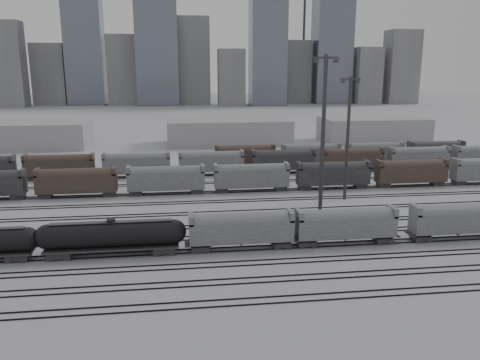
{
  "coord_description": "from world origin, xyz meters",
  "views": [
    {
      "loc": [
        -6.0,
        -58.62,
        23.87
      ],
      "look_at": [
        4.79,
        25.21,
        4.0
      ],
      "focal_mm": 35.0,
      "sensor_mm": 36.0,
      "label": 1
    }
  ],
  "objects": [
    {
      "name": "light_mast_d",
      "position": [
        24.65,
        23.79,
        12.11
      ],
      "size": [
        3.65,
        0.58,
        22.83
      ],
      "color": "#333336",
      "rests_on": "ground"
    },
    {
      "name": "hopper_car_a",
      "position": [
        1.86,
        1.0,
        3.13
      ],
      "size": [
        14.17,
        2.81,
        5.07
      ],
      "color": "black",
      "rests_on": "ground"
    },
    {
      "name": "tank_car_b",
      "position": [
        -15.27,
        1.0,
        2.78
      ],
      "size": [
        19.41,
        3.24,
        4.8
      ],
      "color": "black",
      "rests_on": "ground"
    },
    {
      "name": "bg_string_near",
      "position": [
        8.0,
        32.0,
        2.8
      ],
      "size": [
        151.0,
        3.0,
        5.6
      ],
      "color": "gray",
      "rests_on": "ground"
    },
    {
      "name": "ground",
      "position": [
        0.0,
        0.0,
        0.0
      ],
      "size": [
        900.0,
        900.0,
        0.0
      ],
      "primitive_type": "plane",
      "color": "#BABABF",
      "rests_on": "ground"
    },
    {
      "name": "hopper_car_c",
      "position": [
        33.51,
        1.0,
        3.14
      ],
      "size": [
        14.21,
        2.82,
        5.08
      ],
      "color": "black",
      "rests_on": "ground"
    },
    {
      "name": "warehouse_left",
      "position": [
        -60.0,
        95.0,
        4.0
      ],
      "size": [
        50.0,
        18.0,
        8.0
      ],
      "primitive_type": "cube",
      "color": "#A1A0A3",
      "rests_on": "ground"
    },
    {
      "name": "warehouse_right",
      "position": [
        60.0,
        95.0,
        4.0
      ],
      "size": [
        35.0,
        18.0,
        8.0
      ],
      "primitive_type": "cube",
      "color": "#A1A0A3",
      "rests_on": "ground"
    },
    {
      "name": "warehouse_mid",
      "position": [
        10.0,
        95.0,
        4.0
      ],
      "size": [
        40.0,
        18.0,
        8.0
      ],
      "primitive_type": "cube",
      "color": "#A1A0A3",
      "rests_on": "ground"
    },
    {
      "name": "light_mast_c",
      "position": [
        17.04,
        14.6,
        13.96
      ],
      "size": [
        4.21,
        0.67,
        26.32
      ],
      "color": "#333336",
      "rests_on": "ground"
    },
    {
      "name": "bg_string_mid",
      "position": [
        18.0,
        48.0,
        2.8
      ],
      "size": [
        151.0,
        3.0,
        5.6
      ],
      "color": "black",
      "rests_on": "ground"
    },
    {
      "name": "crane_right",
      "position": [
        91.26,
        305.0,
        57.39
      ],
      "size": [
        42.0,
        1.8,
        100.0
      ],
      "color": "#333336",
      "rests_on": "ground"
    },
    {
      "name": "hopper_car_b",
      "position": [
        16.57,
        1.0,
        3.12
      ],
      "size": [
        14.1,
        2.8,
        5.04
      ],
      "color": "black",
      "rests_on": "ground"
    },
    {
      "name": "crane_left",
      "position": [
        -28.74,
        305.0,
        57.39
      ],
      "size": [
        42.0,
        1.8,
        100.0
      ],
      "color": "#333336",
      "rests_on": "ground"
    },
    {
      "name": "skyline",
      "position": [
        10.84,
        280.0,
        34.73
      ],
      "size": [
        316.0,
        22.4,
        95.0
      ],
      "color": "gray",
      "rests_on": "ground"
    },
    {
      "name": "tracks",
      "position": [
        0.0,
        17.5,
        0.08
      ],
      "size": [
        220.0,
        71.5,
        0.16
      ],
      "color": "black",
      "rests_on": "ground"
    },
    {
      "name": "bg_string_far",
      "position": [
        35.5,
        56.0,
        2.8
      ],
      "size": [
        66.0,
        3.0,
        5.6
      ],
      "color": "#4B392F",
      "rests_on": "ground"
    }
  ]
}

